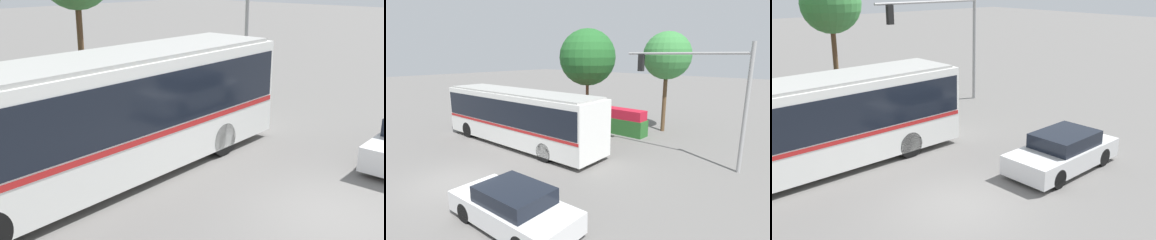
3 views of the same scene
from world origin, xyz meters
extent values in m
plane|color=slate|center=(0.00, 0.00, 0.00)|extent=(140.00, 140.00, 0.00)
cube|color=silver|center=(-2.25, 5.19, 1.71)|extent=(11.50, 2.83, 2.93)
cube|color=black|center=(-2.25, 5.19, 2.18)|extent=(11.27, 2.87, 1.40)
cube|color=#B21E1E|center=(-2.25, 5.19, 1.36)|extent=(11.39, 2.86, 0.14)
cube|color=#9D9D99|center=(-2.25, 5.19, 3.23)|extent=(11.04, 2.62, 0.10)
cylinder|color=black|center=(1.10, 4.16, 0.50)|extent=(1.01, 0.33, 1.00)
cylinder|color=black|center=(1.04, 6.39, 0.50)|extent=(1.01, 0.33, 1.00)
cylinder|color=black|center=(3.12, 0.40, 0.33)|extent=(0.67, 0.25, 0.66)
cylinder|color=gray|center=(8.91, 9.14, 2.96)|extent=(0.18, 0.18, 5.91)
cube|color=#286028|center=(-1.66, 11.37, 0.54)|extent=(8.96, 1.02, 1.09)
cube|color=#B7192D|center=(-1.66, 11.37, 1.41)|extent=(8.78, 0.97, 0.64)
cylinder|color=brown|center=(2.91, 13.90, 2.06)|extent=(0.27, 0.27, 4.12)
camera|label=1|loc=(-9.14, -4.20, 5.18)|focal=43.99mm
camera|label=2|loc=(11.60, -5.32, 5.36)|focal=27.18mm
camera|label=3|loc=(-7.85, -9.39, 6.54)|focal=42.23mm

